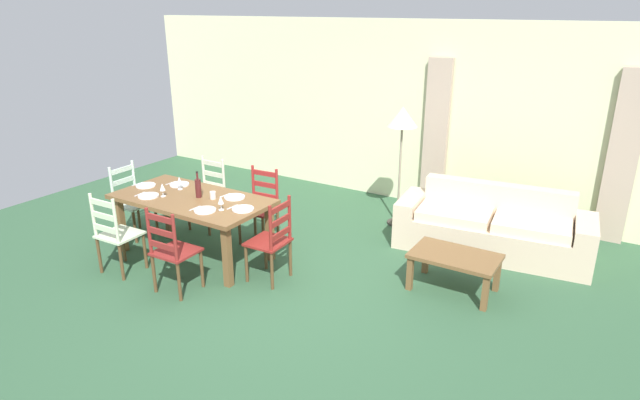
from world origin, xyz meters
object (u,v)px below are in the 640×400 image
object	(u,v)px
dining_chair_head_west	(131,201)
couch	(492,229)
wine_glass_near_right	(221,201)
wine_glass_far_left	(179,181)
dining_table	(192,204)
dining_chair_head_east	(272,240)
dining_chair_near_left	(116,234)
dining_chair_far_left	(209,194)
coffee_table	(455,260)
wine_glass_near_left	(162,188)
dining_chair_near_right	(172,251)
coffee_cup_primary	(213,195)
wine_bottle	(198,188)
dining_chair_far_right	(260,206)
standing_lamp	(402,124)

from	to	relation	value
dining_chair_head_west	couch	bearing A→B (deg)	25.56
wine_glass_near_right	wine_glass_far_left	world-z (taller)	same
dining_table	dining_chair_head_east	bearing A→B (deg)	-0.67
dining_chair_near_left	dining_chair_head_east	distance (m)	1.77
dining_chair_far_left	coffee_table	world-z (taller)	dining_chair_far_left
dining_chair_far_left	wine_glass_near_right	distance (m)	1.41
wine_glass_near_left	wine_glass_near_right	world-z (taller)	same
dining_chair_head_east	wine_glass_near_right	distance (m)	0.72
dining_chair_near_right	dining_chair_far_left	bearing A→B (deg)	120.49
dining_chair_head_east	coffee_cup_primary	xyz separation A→B (m)	(-0.92, 0.10, 0.32)
dining_chair_head_west	coffee_cup_primary	bearing A→B (deg)	2.37
dining_chair_head_west	wine_bottle	bearing A→B (deg)	0.78
dining_chair_far_left	dining_chair_far_right	distance (m)	0.87
coffee_cup_primary	couch	bearing A→B (deg)	34.88
wine_glass_near_left	standing_lamp	world-z (taller)	standing_lamp
dining_chair_near_left	dining_chair_head_west	size ratio (longest dim) A/B	1.00
dining_chair_far_right	coffee_cup_primary	bearing A→B (deg)	-103.93
wine_glass_far_left	coffee_cup_primary	world-z (taller)	wine_glass_far_left
dining_chair_far_left	coffee_cup_primary	size ratio (longest dim) A/B	10.67
wine_bottle	coffee_table	bearing A→B (deg)	14.79
dining_table	dining_chair_head_west	xyz separation A→B (m)	(-1.13, 0.03, -0.19)
dining_chair_far_right	wine_bottle	world-z (taller)	wine_bottle
dining_chair_head_east	standing_lamp	xyz separation A→B (m)	(0.51, 2.22, 0.93)
dining_chair_far_left	wine_glass_near_right	bearing A→B (deg)	-40.70
dining_table	standing_lamp	size ratio (longest dim) A/B	1.16
dining_chair_head_west	standing_lamp	distance (m)	3.69
dining_chair_head_east	standing_lamp	world-z (taller)	standing_lamp
dining_chair_near_right	wine_glass_near_right	size ratio (longest dim) A/B	5.96
dining_chair_far_left	wine_bottle	distance (m)	0.96
wine_glass_near_left	coffee_table	bearing A→B (deg)	16.50
dining_chair_far_right	wine_glass_near_left	xyz separation A→B (m)	(-0.73, -0.92, 0.38)
dining_chair_near_right	dining_chair_head_west	distance (m)	1.77
dining_chair_head_west	wine_glass_far_left	size ratio (longest dim) A/B	5.96
wine_glass_near_right	standing_lamp	world-z (taller)	standing_lamp
dining_chair_head_east	wine_bottle	bearing A→B (deg)	176.74
wine_glass_far_left	coffee_cup_primary	xyz separation A→B (m)	(0.58, -0.05, -0.07)
dining_chair_head_west	wine_glass_far_left	world-z (taller)	dining_chair_head_west
dining_chair_head_east	wine_bottle	size ratio (longest dim) A/B	3.04
dining_chair_near_left	wine_glass_near_left	size ratio (longest dim) A/B	5.96
dining_chair_far_left	coffee_cup_primary	distance (m)	1.02
dining_chair_near_left	dining_chair_far_left	xyz separation A→B (m)	(-0.03, 1.54, 0.00)
wine_glass_near_right	coffee_table	distance (m)	2.60
wine_glass_near_left	couch	bearing A→B (deg)	33.16
dining_chair_far_right	wine_glass_far_left	distance (m)	1.05
standing_lamp	wine_glass_near_left	bearing A→B (deg)	-130.14
wine_glass_near_left	coffee_cup_primary	distance (m)	0.62
dining_chair_far_left	couch	xyz separation A→B (m)	(3.48, 1.27, -0.19)
dining_chair_near_left	couch	bearing A→B (deg)	39.19
dining_chair_head_west	dining_chair_far_right	bearing A→B (deg)	25.06
coffee_cup_primary	standing_lamp	bearing A→B (deg)	55.94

